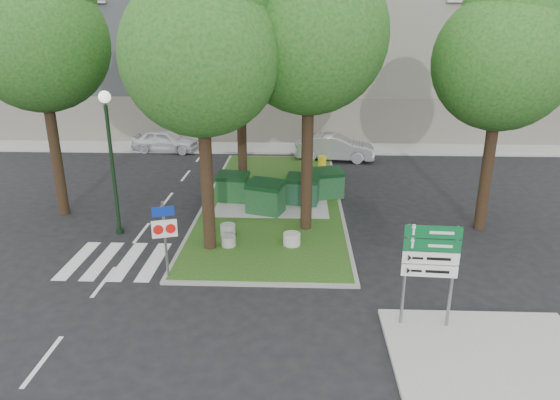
{
  "coord_description": "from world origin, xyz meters",
  "views": [
    {
      "loc": [
        1.69,
        -13.96,
        7.73
      ],
      "look_at": [
        1.05,
        2.43,
        2.0
      ],
      "focal_mm": 32.0,
      "sensor_mm": 36.0,
      "label": 1
    }
  ],
  "objects_px": {
    "dumpster_c": "(303,190)",
    "car_white": "(165,141)",
    "tree_median_near_right": "(312,18)",
    "bollard_right": "(292,239)",
    "bollard_left": "(228,229)",
    "directional_sign": "(430,260)",
    "dumpster_d": "(327,183)",
    "tree_median_far": "(313,13)",
    "car_silver": "(335,147)",
    "dumpster_b": "(265,197)",
    "tree_median_mid": "(242,44)",
    "dumpster_a": "(233,187)",
    "tree_street_left": "(40,28)",
    "bollard_mid": "(229,241)",
    "traffic_sign_pole": "(165,230)",
    "tree_median_near_left": "(203,40)",
    "street_lamp": "(110,147)",
    "tree_street_right": "(506,48)",
    "litter_bin": "(322,163)"
  },
  "relations": [
    {
      "from": "traffic_sign_pole",
      "to": "tree_median_near_left",
      "type": "bearing_deg",
      "value": 46.94
    },
    {
      "from": "bollard_left",
      "to": "bollard_right",
      "type": "bearing_deg",
      "value": -19.05
    },
    {
      "from": "dumpster_b",
      "to": "traffic_sign_pole",
      "type": "bearing_deg",
      "value": -96.08
    },
    {
      "from": "dumpster_b",
      "to": "tree_street_left",
      "type": "bearing_deg",
      "value": -159.84
    },
    {
      "from": "dumpster_c",
      "to": "bollard_left",
      "type": "relative_size",
      "value": 2.74
    },
    {
      "from": "bollard_right",
      "to": "street_lamp",
      "type": "xyz_separation_m",
      "value": [
        -6.81,
        1.11,
        3.14
      ]
    },
    {
      "from": "dumpster_a",
      "to": "bollard_left",
      "type": "relative_size",
      "value": 2.65
    },
    {
      "from": "tree_median_far",
      "to": "dumpster_a",
      "type": "height_order",
      "value": "tree_median_far"
    },
    {
      "from": "bollard_left",
      "to": "traffic_sign_pole",
      "type": "distance_m",
      "value": 3.92
    },
    {
      "from": "dumpster_a",
      "to": "traffic_sign_pole",
      "type": "height_order",
      "value": "traffic_sign_pole"
    },
    {
      "from": "car_white",
      "to": "dumpster_b",
      "type": "bearing_deg",
      "value": -140.56
    },
    {
      "from": "tree_median_far",
      "to": "tree_street_left",
      "type": "relative_size",
      "value": 1.08
    },
    {
      "from": "tree_median_mid",
      "to": "dumpster_a",
      "type": "bearing_deg",
      "value": -106.83
    },
    {
      "from": "dumpster_c",
      "to": "bollard_left",
      "type": "height_order",
      "value": "dumpster_c"
    },
    {
      "from": "directional_sign",
      "to": "street_lamp",
      "type": "bearing_deg",
      "value": 153.41
    },
    {
      "from": "tree_median_mid",
      "to": "litter_bin",
      "type": "relative_size",
      "value": 12.53
    },
    {
      "from": "tree_median_far",
      "to": "dumpster_d",
      "type": "height_order",
      "value": "tree_median_far"
    },
    {
      "from": "dumpster_c",
      "to": "traffic_sign_pole",
      "type": "distance_m",
      "value": 8.37
    },
    {
      "from": "tree_median_mid",
      "to": "tree_street_right",
      "type": "distance_m",
      "value": 10.77
    },
    {
      "from": "tree_median_far",
      "to": "dumpster_b",
      "type": "height_order",
      "value": "tree_median_far"
    },
    {
      "from": "tree_median_mid",
      "to": "bollard_left",
      "type": "distance_m",
      "value": 8.54
    },
    {
      "from": "tree_median_near_right",
      "to": "bollard_right",
      "type": "xyz_separation_m",
      "value": [
        -0.62,
        -1.72,
        -7.64
      ]
    },
    {
      "from": "directional_sign",
      "to": "tree_median_near_right",
      "type": "bearing_deg",
      "value": 117.97
    },
    {
      "from": "bollard_right",
      "to": "bollard_mid",
      "type": "distance_m",
      "value": 2.32
    },
    {
      "from": "dumpster_c",
      "to": "litter_bin",
      "type": "relative_size",
      "value": 2.0
    },
    {
      "from": "dumpster_d",
      "to": "directional_sign",
      "type": "distance_m",
      "value": 10.85
    },
    {
      "from": "tree_median_near_left",
      "to": "litter_bin",
      "type": "height_order",
      "value": "tree_median_near_left"
    },
    {
      "from": "bollard_left",
      "to": "litter_bin",
      "type": "distance_m",
      "value": 10.11
    },
    {
      "from": "tree_street_right",
      "to": "bollard_right",
      "type": "xyz_separation_m",
      "value": [
        -7.62,
        -2.22,
        -6.64
      ]
    },
    {
      "from": "tree_median_far",
      "to": "dumpster_d",
      "type": "bearing_deg",
      "value": -79.09
    },
    {
      "from": "bollard_left",
      "to": "directional_sign",
      "type": "relative_size",
      "value": 0.2
    },
    {
      "from": "bollard_left",
      "to": "street_lamp",
      "type": "bearing_deg",
      "value": 176.66
    },
    {
      "from": "car_silver",
      "to": "bollard_right",
      "type": "bearing_deg",
      "value": 175.14
    },
    {
      "from": "tree_median_near_right",
      "to": "street_lamp",
      "type": "relative_size",
      "value": 2.07
    },
    {
      "from": "bollard_right",
      "to": "street_lamp",
      "type": "height_order",
      "value": "street_lamp"
    },
    {
      "from": "traffic_sign_pole",
      "to": "car_white",
      "type": "relative_size",
      "value": 0.62
    },
    {
      "from": "dumpster_c",
      "to": "bollard_mid",
      "type": "height_order",
      "value": "dumpster_c"
    },
    {
      "from": "tree_street_left",
      "to": "bollard_left",
      "type": "bearing_deg",
      "value": -17.69
    },
    {
      "from": "tree_street_left",
      "to": "street_lamp",
      "type": "height_order",
      "value": "tree_street_left"
    },
    {
      "from": "tree_median_far",
      "to": "dumpster_d",
      "type": "relative_size",
      "value": 7.0
    },
    {
      "from": "tree_street_right",
      "to": "street_lamp",
      "type": "relative_size",
      "value": 1.82
    },
    {
      "from": "dumpster_d",
      "to": "bollard_right",
      "type": "relative_size",
      "value": 2.7
    },
    {
      "from": "tree_median_far",
      "to": "dumpster_b",
      "type": "relative_size",
      "value": 6.61
    },
    {
      "from": "bollard_mid",
      "to": "directional_sign",
      "type": "xyz_separation_m",
      "value": [
        5.96,
        -4.86,
        1.72
      ]
    },
    {
      "from": "dumpster_b",
      "to": "street_lamp",
      "type": "xyz_separation_m",
      "value": [
        -5.62,
        -2.24,
        2.68
      ]
    },
    {
      "from": "dumpster_b",
      "to": "dumpster_d",
      "type": "distance_m",
      "value": 3.49
    },
    {
      "from": "street_lamp",
      "to": "tree_median_near_right",
      "type": "bearing_deg",
      "value": 4.67
    },
    {
      "from": "car_silver",
      "to": "car_white",
      "type": "bearing_deg",
      "value": 86.41
    },
    {
      "from": "dumpster_c",
      "to": "car_white",
      "type": "bearing_deg",
      "value": 141.05
    },
    {
      "from": "bollard_right",
      "to": "directional_sign",
      "type": "xyz_separation_m",
      "value": [
        3.64,
        -5.04,
        1.68
      ]
    }
  ]
}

